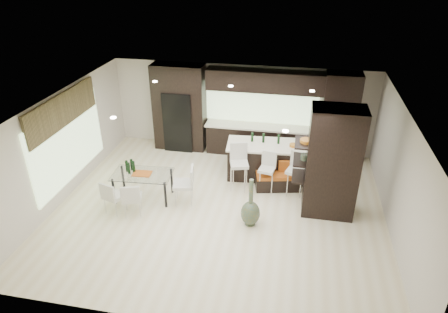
% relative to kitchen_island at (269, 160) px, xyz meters
% --- Properties ---
extents(ground, '(8.00, 8.00, 0.00)m').
position_rel_kitchen_island_xyz_m(ground, '(-1.05, -1.84, -0.49)').
color(ground, beige).
rests_on(ground, ground).
extents(back_wall, '(8.00, 0.02, 2.70)m').
position_rel_kitchen_island_xyz_m(back_wall, '(-1.05, 1.66, 0.86)').
color(back_wall, beige).
rests_on(back_wall, ground).
extents(left_wall, '(0.02, 7.00, 2.70)m').
position_rel_kitchen_island_xyz_m(left_wall, '(-5.05, -1.84, 0.86)').
color(left_wall, beige).
rests_on(left_wall, ground).
extents(right_wall, '(0.02, 7.00, 2.70)m').
position_rel_kitchen_island_xyz_m(right_wall, '(2.95, -1.84, 0.86)').
color(right_wall, beige).
rests_on(right_wall, ground).
extents(ceiling, '(8.00, 7.00, 0.02)m').
position_rel_kitchen_island_xyz_m(ceiling, '(-1.05, -1.84, 2.21)').
color(ceiling, white).
rests_on(ceiling, ground).
extents(window_left, '(0.04, 3.20, 1.90)m').
position_rel_kitchen_island_xyz_m(window_left, '(-5.01, -1.64, 0.86)').
color(window_left, '#B2D199').
rests_on(window_left, left_wall).
extents(window_back, '(3.40, 0.04, 1.20)m').
position_rel_kitchen_island_xyz_m(window_back, '(-0.45, 1.62, 1.06)').
color(window_back, '#B2D199').
rests_on(window_back, back_wall).
extents(stone_accent, '(0.08, 3.00, 0.80)m').
position_rel_kitchen_island_xyz_m(stone_accent, '(-4.98, -1.64, 1.76)').
color(stone_accent, brown).
rests_on(stone_accent, left_wall).
extents(ceiling_spots, '(4.00, 3.00, 0.02)m').
position_rel_kitchen_island_xyz_m(ceiling_spots, '(-1.05, -1.59, 2.19)').
color(ceiling_spots, white).
rests_on(ceiling_spots, ceiling).
extents(back_cabinetry, '(6.80, 0.68, 2.70)m').
position_rel_kitchen_island_xyz_m(back_cabinetry, '(-0.55, 1.33, 0.86)').
color(back_cabinetry, black).
rests_on(back_cabinetry, ground).
extents(refrigerator, '(0.90, 0.68, 1.90)m').
position_rel_kitchen_island_xyz_m(refrigerator, '(-2.95, 1.28, 0.46)').
color(refrigerator, black).
rests_on(refrigerator, ground).
extents(partition_column, '(1.20, 0.80, 2.70)m').
position_rel_kitchen_island_xyz_m(partition_column, '(1.55, -1.44, 0.86)').
color(partition_column, black).
rests_on(partition_column, ground).
extents(kitchen_island, '(2.44, 1.21, 0.98)m').
position_rel_kitchen_island_xyz_m(kitchen_island, '(0.00, 0.00, 0.00)').
color(kitchen_island, black).
rests_on(kitchen_island, ground).
extents(stool_left, '(0.56, 0.56, 1.03)m').
position_rel_kitchen_island_xyz_m(stool_left, '(-0.73, -0.83, 0.02)').
color(stool_left, beige).
rests_on(stool_left, ground).
extents(stool_mid, '(0.45, 0.45, 0.88)m').
position_rel_kitchen_island_xyz_m(stool_mid, '(0.00, -0.80, -0.05)').
color(stool_mid, beige).
rests_on(stool_mid, ground).
extents(stool_right, '(0.52, 0.52, 0.94)m').
position_rel_kitchen_island_xyz_m(stool_right, '(0.73, -0.82, -0.02)').
color(stool_right, beige).
rests_on(stool_right, ground).
extents(bench, '(1.26, 0.70, 0.46)m').
position_rel_kitchen_island_xyz_m(bench, '(0.30, -0.64, -0.26)').
color(bench, black).
rests_on(bench, ground).
extents(floor_vase, '(0.45, 0.45, 1.21)m').
position_rel_kitchen_island_xyz_m(floor_vase, '(-0.22, -2.32, 0.11)').
color(floor_vase, '#414E37').
rests_on(floor_vase, ground).
extents(dining_table, '(1.53, 0.94, 0.71)m').
position_rel_kitchen_island_xyz_m(dining_table, '(-3.06, -1.74, -0.14)').
color(dining_table, white).
rests_on(dining_table, ground).
extents(chair_near, '(0.56, 0.56, 0.83)m').
position_rel_kitchen_island_xyz_m(chair_near, '(-3.06, -2.46, -0.08)').
color(chair_near, beige).
rests_on(chair_near, ground).
extents(chair_far, '(0.54, 0.54, 0.81)m').
position_rel_kitchen_island_xyz_m(chair_far, '(-3.52, -2.46, -0.09)').
color(chair_far, beige).
rests_on(chair_far, ground).
extents(chair_end, '(0.59, 0.59, 0.92)m').
position_rel_kitchen_island_xyz_m(chair_end, '(-1.99, -1.74, -0.03)').
color(chair_end, beige).
rests_on(chair_end, ground).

